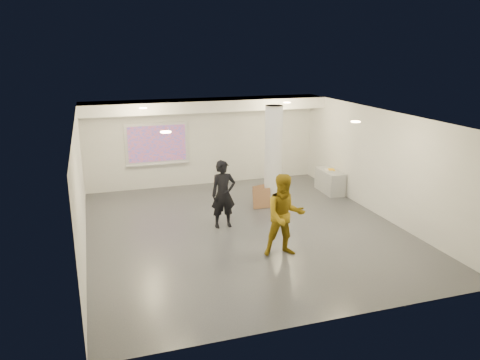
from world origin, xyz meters
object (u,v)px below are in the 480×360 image
object	(u,v)px
projection_screen	(157,144)
credenza	(330,181)
column	(273,156)
man	(285,216)
woman	(223,194)

from	to	relation	value
projection_screen	credenza	bearing A→B (deg)	-22.34
projection_screen	column	bearing A→B (deg)	-40.56
man	woman	bearing A→B (deg)	119.85
column	credenza	world-z (taller)	column
woman	column	bearing A→B (deg)	35.45
credenza	woman	distance (m)	4.63
credenza	woman	bearing A→B (deg)	-153.67
column	projection_screen	bearing A→B (deg)	139.44
column	man	xyz separation A→B (m)	(-1.12, -3.54, -0.54)
column	projection_screen	distance (m)	4.08
credenza	man	world-z (taller)	man
column	projection_screen	size ratio (longest dim) A/B	1.43
column	projection_screen	world-z (taller)	column
projection_screen	man	xyz separation A→B (m)	(1.98, -6.20, -0.56)
credenza	man	bearing A→B (deg)	-127.77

